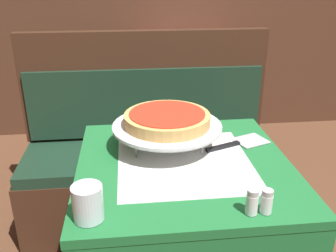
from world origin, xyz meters
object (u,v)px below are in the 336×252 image
deep_dish_pizza (167,119)px  pepper_shaker (267,201)px  dining_table_front (184,186)px  pizza_server (239,143)px  booth_bench (149,169)px  dining_table_rear (185,70)px  pizza_pan_stand (167,127)px  water_glass_near (88,203)px  salt_shaker (252,202)px  condiment_caddy (179,50)px  napkin_holder (182,116)px

deep_dish_pizza → pepper_shaker: 0.50m
dining_table_front → pizza_server: (0.23, 0.12, 0.10)m
booth_bench → deep_dish_pizza: size_ratio=4.33×
dining_table_rear → pizza_pan_stand: size_ratio=1.85×
dining_table_front → pepper_shaker: (0.18, -0.31, 0.13)m
pizza_server → water_glass_near: size_ratio=2.66×
salt_shaker → condiment_caddy: size_ratio=0.47×
dining_table_front → condiment_caddy: bearing=82.9°
dining_table_rear → condiment_caddy: bearing=133.0°
dining_table_rear → pizza_server: bearing=-90.7°
deep_dish_pizza → pepper_shaker: bearing=-62.4°
pepper_shaker → dining_table_rear: bearing=87.9°
booth_bench → pizza_pan_stand: bearing=-86.2°
dining_table_front → pizza_server: 0.28m
booth_bench → condiment_caddy: 1.10m
pepper_shaker → water_glass_near: bearing=177.0°
dining_table_rear → dining_table_front: bearing=-98.8°
salt_shaker → napkin_holder: napkin_holder is taller
booth_bench → salt_shaker: 1.16m
salt_shaker → deep_dish_pizza: bearing=113.2°
pizza_pan_stand → pepper_shaker: bearing=-62.4°
pizza_server → salt_shaker: salt_shaker is taller
deep_dish_pizza → pizza_pan_stand: bearing=-90.0°
pizza_server → pepper_shaker: bearing=-96.7°
dining_table_rear → water_glass_near: 1.99m
dining_table_rear → water_glass_near: water_glass_near is taller
pizza_pan_stand → condiment_caddy: condiment_caddy is taller
pizza_pan_stand → booth_bench: bearing=93.8°
dining_table_front → pizza_pan_stand: (-0.05, 0.12, 0.18)m
napkin_holder → dining_table_front: bearing=-96.9°
pizza_pan_stand → dining_table_rear: bearing=78.7°
deep_dish_pizza → condiment_caddy: size_ratio=1.97×
pizza_server → water_glass_near: 0.67m
water_glass_near → pizza_pan_stand: bearing=57.9°
booth_bench → pizza_pan_stand: size_ratio=3.37×
deep_dish_pizza → salt_shaker: size_ratio=4.19×
dining_table_rear → napkin_holder: 1.32m
deep_dish_pizza → salt_shaker: (0.19, -0.44, -0.08)m
dining_table_rear → pepper_shaker: 1.94m
deep_dish_pizza → dining_table_front: bearing=-69.2°
deep_dish_pizza → pizza_server: 0.30m
pizza_pan_stand → napkin_holder: (0.09, 0.20, -0.04)m
booth_bench → water_glass_near: size_ratio=13.64×
booth_bench → condiment_caddy: booth_bench is taller
dining_table_front → condiment_caddy: condiment_caddy is taller
booth_bench → pizza_pan_stand: 0.79m
dining_table_front → pizza_server: pizza_server is taller
salt_shaker → dining_table_rear: bearing=86.7°
booth_bench → salt_shaker: booth_bench is taller
pizza_pan_stand → napkin_holder: pizza_pan_stand is taller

